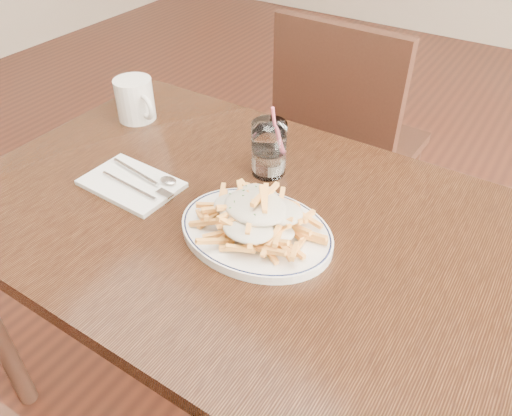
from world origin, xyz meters
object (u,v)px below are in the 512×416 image
Objects in this scene: table at (236,236)px; loaded_fries at (256,212)px; coffee_mug at (136,100)px; water_glass at (269,152)px; fries_plate at (256,231)px; chair_far at (344,134)px.

loaded_fries is at bearing -28.98° from table.
water_glass is at bearing -3.43° from coffee_mug.
fries_plate is (0.08, -0.05, 0.09)m from table.
loaded_fries reaches higher than fries_plate.
table is 6.84× the size of water_glass.
coffee_mug is at bearing 156.76° from fries_plate.
table is at bearing 151.02° from fries_plate.
table is at bearing -85.46° from water_glass.
fries_plate reaches higher than table.
chair_far is at bearing 101.23° from loaded_fries.
table is at bearing -22.10° from coffee_mug.
chair_far is at bearing 96.05° from water_glass.
loaded_fries is 1.55× the size of water_glass.
loaded_fries is (-0.00, 0.00, 0.05)m from fries_plate.
water_glass reaches higher than loaded_fries.
table is at bearing 151.02° from loaded_fries.
chair_far is 0.86m from fries_plate.
chair_far is at bearing 57.29° from coffee_mug.
water_glass is (0.06, -0.61, 0.27)m from chair_far.
coffee_mug is (-0.37, -0.58, 0.27)m from chair_far.
loaded_fries is 0.58m from coffee_mug.
chair_far is 2.70× the size of fries_plate.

